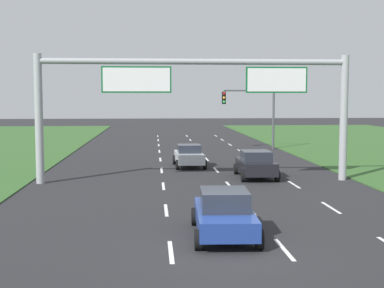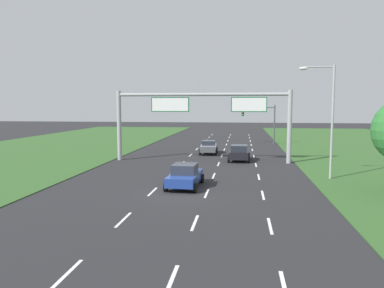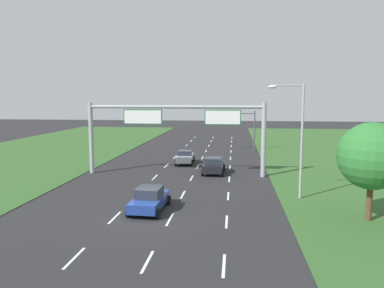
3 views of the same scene
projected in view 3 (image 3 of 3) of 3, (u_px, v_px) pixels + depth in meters
name	position (u px, v px, depth m)	size (l,w,h in m)	color
ground_plane	(142.00, 219.00, 23.26)	(200.00, 200.00, 0.00)	#262628
lane_dashes_inner_left	(161.00, 171.00, 38.24)	(0.14, 68.40, 0.01)	white
lane_dashes_inner_right	(195.00, 172.00, 37.85)	(0.14, 68.40, 0.01)	white
lane_dashes_slip	(230.00, 173.00, 37.47)	(0.14, 68.40, 0.01)	white
car_near_red	(214.00, 165.00, 37.08)	(2.19, 4.13, 1.58)	black
car_lead_silver	(185.00, 157.00, 42.58)	(2.09, 3.98, 1.50)	silver
car_mid_lane	(150.00, 199.00, 24.82)	(2.27, 4.38, 1.59)	navy
sign_gantry	(176.00, 124.00, 35.83)	(17.24, 0.44, 7.00)	#9EA0A5
traffic_light_mast	(241.00, 123.00, 53.07)	(4.76, 0.49, 5.60)	#47494F
street_lamp	(297.00, 131.00, 27.18)	(2.61, 0.32, 8.50)	#9EA0A5
roadside_tree_near	(372.00, 156.00, 22.27)	(4.05, 4.05, 6.05)	#513823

